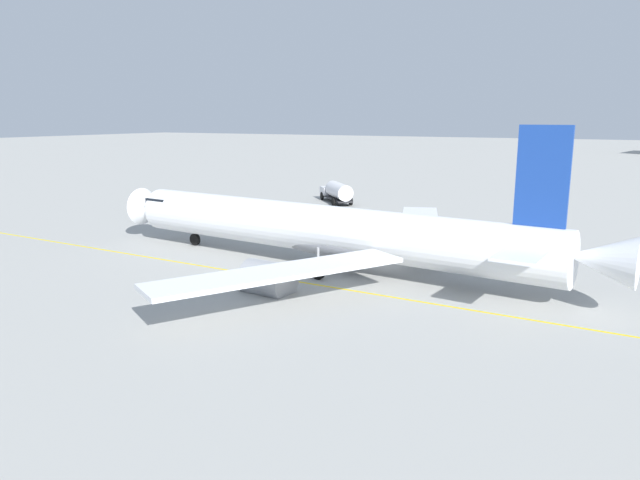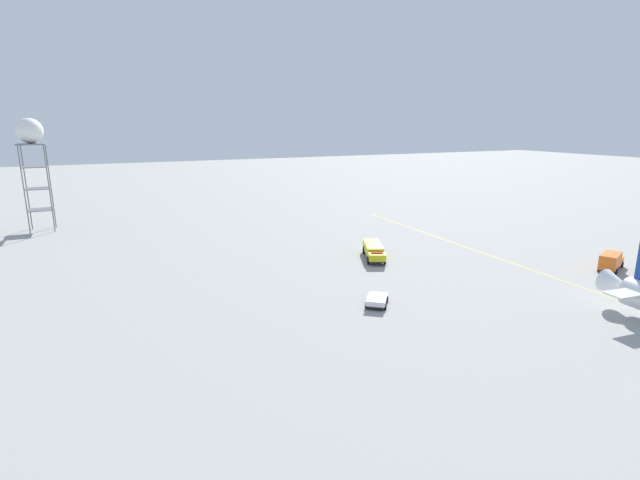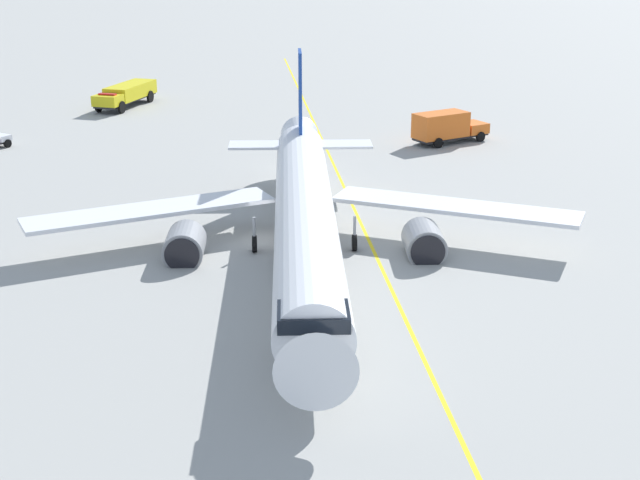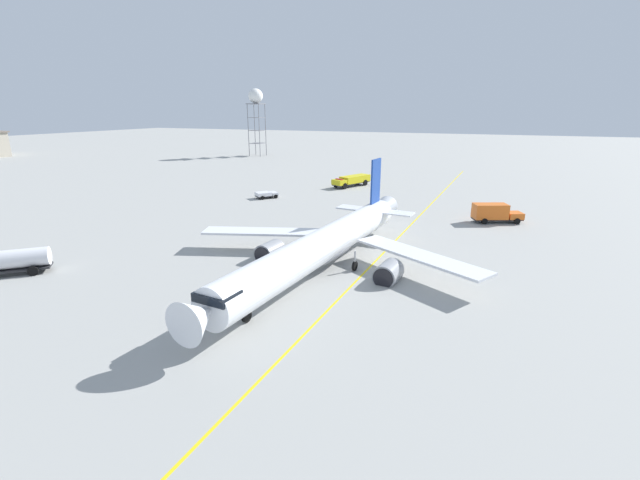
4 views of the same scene
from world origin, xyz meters
name	(u,v)px [view 3 (image 3 of 4)]	position (x,y,z in m)	size (l,w,h in m)	color
ground_plane	(269,240)	(0.00, 0.00, 0.00)	(600.00, 600.00, 0.00)	#9E9E99
airliner_main	(305,216)	(3.77, 2.00, 2.82)	(43.37, 36.83, 11.64)	white
catering_truck_truck	(446,127)	(-26.78, 19.68, 1.66)	(5.47, 8.26, 3.10)	#232326
fire_tender_truck	(126,93)	(-50.62, -12.69, 1.54)	(10.99, 7.09, 2.50)	#232326
taxiway_centreline	(372,248)	(2.51, 6.66, 0.00)	(182.83, 6.70, 0.01)	yellow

